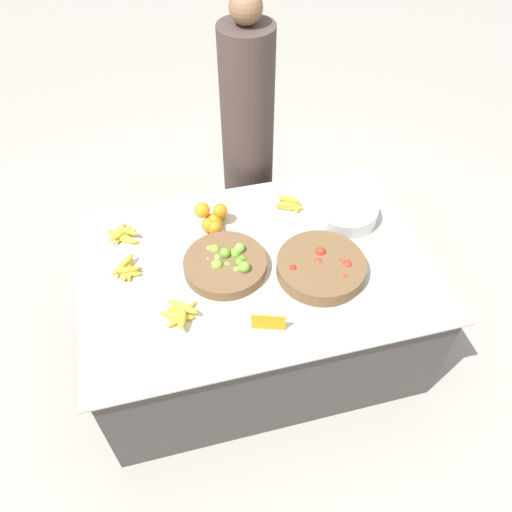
{
  "coord_description": "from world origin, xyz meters",
  "views": [
    {
      "loc": [
        -0.39,
        -1.55,
        2.47
      ],
      "look_at": [
        0.0,
        0.0,
        0.72
      ],
      "focal_mm": 35.0,
      "sensor_mm": 36.0,
      "label": 1
    }
  ],
  "objects_px": {
    "lime_bowl": "(226,264)",
    "tomato_basket": "(321,267)",
    "price_sign": "(268,322)",
    "vendor_person": "(248,147)",
    "metal_bowl": "(346,212)"
  },
  "relations": [
    {
      "from": "tomato_basket",
      "to": "vendor_person",
      "type": "xyz_separation_m",
      "value": [
        -0.13,
        0.94,
        0.05
      ]
    },
    {
      "from": "lime_bowl",
      "to": "tomato_basket",
      "type": "bearing_deg",
      "value": -17.2
    },
    {
      "from": "metal_bowl",
      "to": "vendor_person",
      "type": "distance_m",
      "value": 0.73
    },
    {
      "from": "vendor_person",
      "to": "lime_bowl",
      "type": "bearing_deg",
      "value": -110.62
    },
    {
      "from": "tomato_basket",
      "to": "metal_bowl",
      "type": "relative_size",
      "value": 1.28
    },
    {
      "from": "metal_bowl",
      "to": "vendor_person",
      "type": "relative_size",
      "value": 0.2
    },
    {
      "from": "lime_bowl",
      "to": "tomato_basket",
      "type": "relative_size",
      "value": 0.94
    },
    {
      "from": "lime_bowl",
      "to": "tomato_basket",
      "type": "height_order",
      "value": "lime_bowl"
    },
    {
      "from": "metal_bowl",
      "to": "vendor_person",
      "type": "bearing_deg",
      "value": 120.98
    },
    {
      "from": "lime_bowl",
      "to": "tomato_basket",
      "type": "distance_m",
      "value": 0.45
    },
    {
      "from": "lime_bowl",
      "to": "vendor_person",
      "type": "height_order",
      "value": "vendor_person"
    },
    {
      "from": "metal_bowl",
      "to": "price_sign",
      "type": "distance_m",
      "value": 0.81
    },
    {
      "from": "price_sign",
      "to": "tomato_basket",
      "type": "bearing_deg",
      "value": 56.36
    },
    {
      "from": "price_sign",
      "to": "vendor_person",
      "type": "xyz_separation_m",
      "value": [
        0.2,
        1.19,
        0.04
      ]
    },
    {
      "from": "lime_bowl",
      "to": "metal_bowl",
      "type": "bearing_deg",
      "value": 15.37
    }
  ]
}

